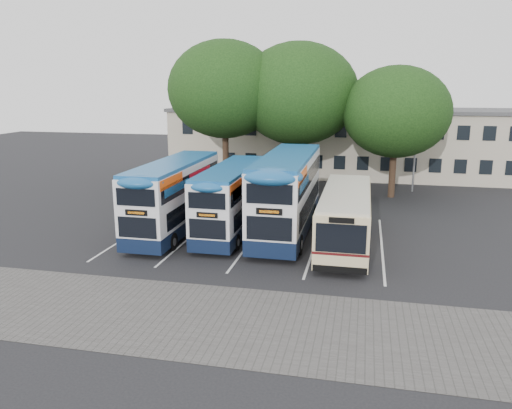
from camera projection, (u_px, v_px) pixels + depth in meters
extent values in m
plane|color=black|center=(310.00, 276.00, 22.35)|extent=(120.00, 120.00, 0.00)
cube|color=#595654|center=(240.00, 322.00, 18.02)|extent=(40.00, 6.00, 0.01)
cube|color=silver|center=(137.00, 231.00, 29.34)|extent=(0.12, 11.00, 0.01)
cube|color=silver|center=(194.00, 234.00, 28.61)|extent=(0.12, 11.00, 0.01)
cube|color=silver|center=(253.00, 238.00, 27.88)|extent=(0.12, 11.00, 0.01)
cube|color=silver|center=(316.00, 242.00, 27.15)|extent=(0.12, 11.00, 0.01)
cube|color=silver|center=(382.00, 247.00, 26.43)|extent=(0.12, 11.00, 0.01)
cube|color=#BFB29A|center=(342.00, 143.00, 47.29)|extent=(32.00, 8.00, 6.00)
cube|color=#4C4C4F|center=(344.00, 110.00, 46.58)|extent=(32.40, 8.40, 0.30)
cube|color=black|center=(340.00, 163.00, 43.78)|extent=(30.00, 0.06, 1.20)
cube|color=black|center=(341.00, 130.00, 43.12)|extent=(30.00, 0.06, 1.20)
cylinder|color=gray|center=(416.00, 135.00, 39.05)|extent=(0.14, 0.14, 9.00)
cube|color=gray|center=(421.00, 76.00, 37.99)|extent=(0.12, 0.80, 0.12)
cube|color=gray|center=(421.00, 77.00, 37.62)|extent=(0.25, 0.50, 0.12)
cylinder|color=black|center=(226.00, 153.00, 40.31)|extent=(0.50, 0.50, 5.89)
ellipsoid|color=black|center=(225.00, 89.00, 39.13)|extent=(8.97, 8.97, 7.63)
cylinder|color=black|center=(297.00, 155.00, 40.21)|extent=(0.50, 0.50, 5.64)
ellipsoid|color=black|center=(298.00, 94.00, 39.07)|extent=(9.39, 9.39, 7.98)
cylinder|color=black|center=(393.00, 166.00, 37.59)|extent=(0.50, 0.50, 4.72)
ellipsoid|color=black|center=(396.00, 112.00, 36.63)|extent=(7.92, 7.92, 6.73)
cube|color=#0E1A35|center=(176.00, 221.00, 28.99)|extent=(2.34, 9.84, 0.75)
cube|color=white|center=(174.00, 190.00, 28.56)|extent=(2.34, 9.84, 2.90)
cube|color=#185694|center=(173.00, 164.00, 28.21)|extent=(2.30, 9.64, 0.28)
cube|color=black|center=(177.00, 202.00, 29.02)|extent=(2.38, 8.71, 0.94)
cube|color=black|center=(174.00, 179.00, 28.41)|extent=(2.38, 9.28, 0.84)
cube|color=#FD5C15|center=(172.00, 181.00, 24.97)|extent=(0.02, 3.00, 0.52)
cube|color=black|center=(136.00, 213.00, 23.88)|extent=(1.12, 0.06, 0.28)
cylinder|color=black|center=(176.00, 211.00, 31.97)|extent=(0.28, 0.94, 0.94)
cylinder|color=black|center=(208.00, 213.00, 31.53)|extent=(0.28, 0.94, 0.94)
cylinder|color=black|center=(134.00, 239.00, 26.18)|extent=(0.28, 0.94, 0.94)
cylinder|color=black|center=(172.00, 242.00, 25.74)|extent=(0.28, 0.94, 0.94)
cube|color=red|center=(200.00, 176.00, 29.27)|extent=(0.02, 3.75, 0.80)
cube|color=#0E1A35|center=(232.00, 222.00, 28.80)|extent=(2.20, 9.26, 0.71)
cube|color=white|center=(232.00, 193.00, 28.40)|extent=(2.20, 9.26, 2.73)
cube|color=#185694|center=(232.00, 169.00, 28.07)|extent=(2.16, 9.08, 0.26)
cube|color=black|center=(233.00, 205.00, 28.82)|extent=(2.24, 8.20, 0.88)
cube|color=black|center=(232.00, 183.00, 28.25)|extent=(2.24, 8.73, 0.79)
cube|color=#FD5C15|center=(238.00, 185.00, 25.02)|extent=(0.02, 2.82, 0.49)
cube|color=black|center=(207.00, 215.00, 23.99)|extent=(1.06, 0.06, 0.26)
cylinder|color=black|center=(228.00, 213.00, 31.60)|extent=(0.26, 0.88, 0.88)
cylinder|color=black|center=(259.00, 215.00, 31.19)|extent=(0.26, 0.88, 0.88)
cylinder|color=black|center=(199.00, 240.00, 26.16)|extent=(0.26, 0.88, 0.88)
cylinder|color=black|center=(236.00, 242.00, 25.74)|extent=(0.26, 0.88, 0.88)
cube|color=#0E1A35|center=(287.00, 221.00, 28.73)|extent=(2.58, 10.85, 0.83)
cube|color=white|center=(287.00, 187.00, 28.26)|extent=(2.58, 10.85, 3.20)
cube|color=#185694|center=(288.00, 158.00, 27.87)|extent=(2.53, 10.63, 0.31)
cube|color=black|center=(288.00, 200.00, 28.76)|extent=(2.62, 9.61, 1.03)
cube|color=black|center=(287.00, 174.00, 28.09)|extent=(2.62, 10.23, 0.93)
cube|color=#FD5C15|center=(303.00, 176.00, 24.30)|extent=(0.02, 3.31, 0.57)
cube|color=black|center=(269.00, 212.00, 23.10)|extent=(1.24, 0.06, 0.31)
cylinder|color=black|center=(276.00, 210.00, 32.01)|extent=(0.31, 1.03, 1.03)
cylinder|color=black|center=(313.00, 212.00, 31.53)|extent=(0.31, 1.03, 1.03)
cylinder|color=black|center=(254.00, 241.00, 25.63)|extent=(0.31, 1.03, 1.03)
cylinder|color=black|center=(299.00, 244.00, 25.15)|extent=(0.31, 1.03, 1.03)
cube|color=beige|center=(345.00, 217.00, 26.36)|extent=(2.48, 9.90, 2.52)
cube|color=beige|center=(346.00, 193.00, 26.06)|extent=(2.38, 9.50, 0.20)
cube|color=black|center=(346.00, 207.00, 26.74)|extent=(2.52, 7.92, 0.89)
cube|color=#4F0F11|center=(345.00, 224.00, 26.46)|extent=(2.51, 9.92, 0.12)
cube|color=black|center=(341.00, 239.00, 21.57)|extent=(2.18, 0.06, 1.29)
cylinder|color=black|center=(318.00, 255.00, 23.65)|extent=(0.30, 0.99, 0.99)
cylinder|color=black|center=(366.00, 258.00, 23.18)|extent=(0.30, 0.99, 0.99)
cylinder|color=black|center=(328.00, 220.00, 29.67)|extent=(0.30, 0.99, 0.99)
cylinder|color=black|center=(366.00, 223.00, 29.20)|extent=(0.30, 0.99, 0.99)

